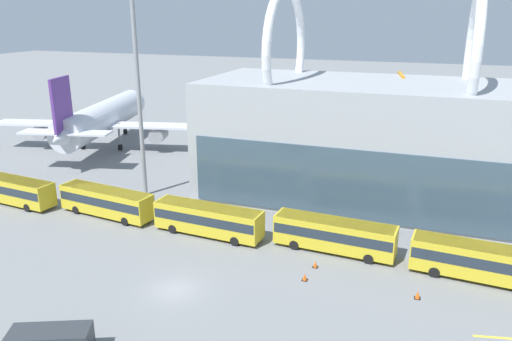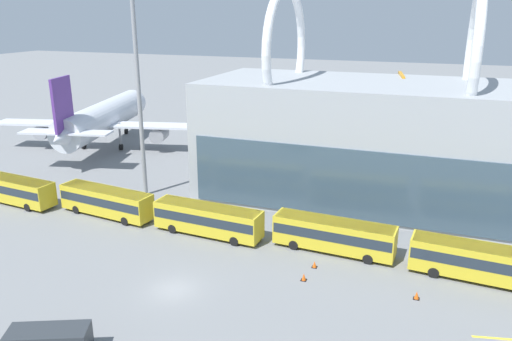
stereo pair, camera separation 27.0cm
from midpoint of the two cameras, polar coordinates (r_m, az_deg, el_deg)
name	(u,v)px [view 1 (the left image)]	position (r m, az deg, el deg)	size (l,w,h in m)	color
ground_plane	(175,290)	(45.49, -9.41, -13.31)	(440.00, 440.00, 0.00)	slate
airliner_at_gate_near	(101,118)	(92.04, -17.35, 5.70)	(37.40, 35.09, 14.21)	silver
airliner_at_gate_far	(389,126)	(85.71, 14.85, 4.91)	(32.57, 35.09, 15.27)	silver
shuttle_bus_0	(13,189)	(70.06, -26.15, -1.89)	(12.44, 3.92, 3.33)	gold
shuttle_bus_1	(106,200)	(61.72, -16.85, -3.30)	(12.47, 4.16, 3.33)	gold
shuttle_bus_2	(208,218)	(54.42, -5.62, -5.44)	(12.39, 3.52, 3.33)	gold
shuttle_bus_3	(334,233)	(51.18, 8.79, -7.13)	(12.38, 3.45, 3.33)	gold
shuttle_bus_4	(482,260)	(49.80, 24.25, -9.32)	(12.41, 3.63, 3.33)	gold
floodlight_mast	(136,64)	(64.37, -13.62, 11.80)	(2.15, 2.15, 28.39)	gray
traffic_cone_0	(305,277)	(46.39, 5.43, -12.00)	(0.53, 0.53, 0.69)	black
traffic_cone_1	(418,295)	(45.66, 17.83, -13.37)	(0.54, 0.54, 0.71)	black
traffic_cone_2	(315,264)	(48.62, 6.64, -10.59)	(0.53, 0.53, 0.65)	black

